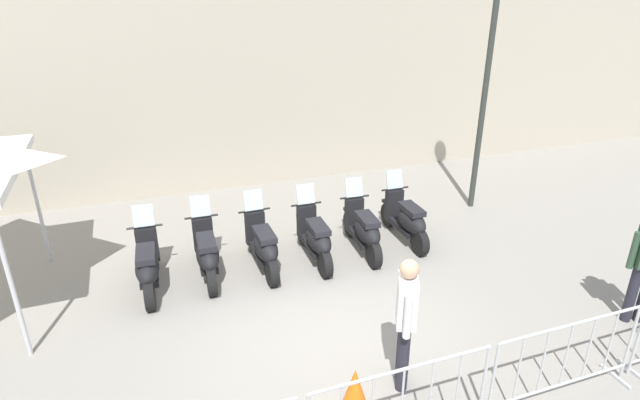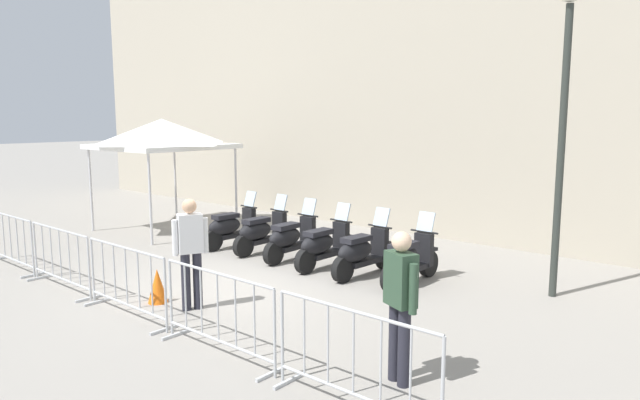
{
  "view_description": "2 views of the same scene",
  "coord_description": "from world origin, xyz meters",
  "px_view_note": "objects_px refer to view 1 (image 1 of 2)",
  "views": [
    {
      "loc": [
        -2.2,
        -5.28,
        4.53
      ],
      "look_at": [
        0.56,
        1.98,
        1.2
      ],
      "focal_mm": 28.46,
      "sensor_mm": 36.0,
      "label": 1
    },
    {
      "loc": [
        7.34,
        -6.37,
        2.95
      ],
      "look_at": [
        0.1,
        2.43,
        1.28
      ],
      "focal_mm": 31.79,
      "sensor_mm": 36.0,
      "label": 2
    }
  ],
  "objects_px": {
    "motorcycle_0": "(148,265)",
    "barrier_segment_3": "(565,362)",
    "traffic_cone": "(355,389)",
    "street_lamp": "(488,65)",
    "motorcycle_3": "(315,238)",
    "motorcycle_1": "(207,253)",
    "officer_mid_plaza": "(406,317)",
    "motorcycle_2": "(263,245)",
    "motorcycle_5": "(406,219)",
    "motorcycle_4": "(363,230)"
  },
  "relations": [
    {
      "from": "motorcycle_0",
      "to": "barrier_segment_3",
      "type": "distance_m",
      "value": 5.98
    },
    {
      "from": "motorcycle_0",
      "to": "traffic_cone",
      "type": "height_order",
      "value": "motorcycle_0"
    },
    {
      "from": "street_lamp",
      "to": "traffic_cone",
      "type": "xyz_separation_m",
      "value": [
        -4.8,
        -4.37,
        -2.76
      ]
    },
    {
      "from": "motorcycle_3",
      "to": "traffic_cone",
      "type": "height_order",
      "value": "motorcycle_3"
    },
    {
      "from": "motorcycle_1",
      "to": "street_lamp",
      "type": "relative_size",
      "value": 0.35
    },
    {
      "from": "officer_mid_plaza",
      "to": "barrier_segment_3",
      "type": "bearing_deg",
      "value": -27.88
    },
    {
      "from": "motorcycle_2",
      "to": "motorcycle_5",
      "type": "relative_size",
      "value": 1.0
    },
    {
      "from": "motorcycle_5",
      "to": "traffic_cone",
      "type": "distance_m",
      "value": 4.29
    },
    {
      "from": "motorcycle_0",
      "to": "barrier_segment_3",
      "type": "height_order",
      "value": "motorcycle_0"
    },
    {
      "from": "motorcycle_1",
      "to": "street_lamp",
      "type": "height_order",
      "value": "street_lamp"
    },
    {
      "from": "motorcycle_3",
      "to": "barrier_segment_3",
      "type": "relative_size",
      "value": 0.85
    },
    {
      "from": "motorcycle_0",
      "to": "officer_mid_plaza",
      "type": "distance_m",
      "value": 4.27
    },
    {
      "from": "motorcycle_1",
      "to": "motorcycle_2",
      "type": "height_order",
      "value": "same"
    },
    {
      "from": "motorcycle_2",
      "to": "motorcycle_5",
      "type": "bearing_deg",
      "value": 0.52
    },
    {
      "from": "motorcycle_2",
      "to": "street_lamp",
      "type": "bearing_deg",
      "value": 11.17
    },
    {
      "from": "traffic_cone",
      "to": "motorcycle_2",
      "type": "bearing_deg",
      "value": 92.91
    },
    {
      "from": "motorcycle_0",
      "to": "motorcycle_1",
      "type": "relative_size",
      "value": 1.0
    },
    {
      "from": "motorcycle_3",
      "to": "officer_mid_plaza",
      "type": "bearing_deg",
      "value": -91.03
    },
    {
      "from": "motorcycle_0",
      "to": "traffic_cone",
      "type": "distance_m",
      "value": 3.96
    },
    {
      "from": "street_lamp",
      "to": "traffic_cone",
      "type": "distance_m",
      "value": 7.05
    },
    {
      "from": "motorcycle_5",
      "to": "motorcycle_3",
      "type": "bearing_deg",
      "value": -177.35
    },
    {
      "from": "motorcycle_1",
      "to": "barrier_segment_3",
      "type": "distance_m",
      "value": 5.39
    },
    {
      "from": "motorcycle_1",
      "to": "motorcycle_3",
      "type": "relative_size",
      "value": 1.0
    },
    {
      "from": "motorcycle_5",
      "to": "barrier_segment_3",
      "type": "xyz_separation_m",
      "value": [
        -0.28,
        -4.12,
        0.07
      ]
    },
    {
      "from": "barrier_segment_3",
      "to": "street_lamp",
      "type": "relative_size",
      "value": 0.41
    },
    {
      "from": "motorcycle_0",
      "to": "motorcycle_1",
      "type": "bearing_deg",
      "value": 3.72
    },
    {
      "from": "motorcycle_5",
      "to": "officer_mid_plaza",
      "type": "relative_size",
      "value": 1.0
    },
    {
      "from": "motorcycle_2",
      "to": "street_lamp",
      "type": "distance_m",
      "value": 5.68
    },
    {
      "from": "officer_mid_plaza",
      "to": "traffic_cone",
      "type": "bearing_deg",
      "value": -167.79
    },
    {
      "from": "motorcycle_4",
      "to": "street_lamp",
      "type": "bearing_deg",
      "value": 18.63
    },
    {
      "from": "officer_mid_plaza",
      "to": "traffic_cone",
      "type": "height_order",
      "value": "officer_mid_plaza"
    },
    {
      "from": "motorcycle_5",
      "to": "street_lamp",
      "type": "xyz_separation_m",
      "value": [
        2.2,
        0.96,
        2.58
      ]
    },
    {
      "from": "motorcycle_0",
      "to": "motorcycle_1",
      "type": "distance_m",
      "value": 0.93
    },
    {
      "from": "motorcycle_0",
      "to": "motorcycle_3",
      "type": "bearing_deg",
      "value": -1.46
    },
    {
      "from": "barrier_segment_3",
      "to": "traffic_cone",
      "type": "xyz_separation_m",
      "value": [
        -2.32,
        0.71,
        -0.25
      ]
    },
    {
      "from": "motorcycle_2",
      "to": "motorcycle_5",
      "type": "distance_m",
      "value": 2.77
    },
    {
      "from": "motorcycle_1",
      "to": "traffic_cone",
      "type": "height_order",
      "value": "motorcycle_1"
    },
    {
      "from": "motorcycle_0",
      "to": "motorcycle_5",
      "type": "bearing_deg",
      "value": 0.19
    },
    {
      "from": "motorcycle_0",
      "to": "street_lamp",
      "type": "height_order",
      "value": "street_lamp"
    },
    {
      "from": "motorcycle_5",
      "to": "motorcycle_1",
      "type": "bearing_deg",
      "value": 179.3
    },
    {
      "from": "motorcycle_3",
      "to": "motorcycle_5",
      "type": "xyz_separation_m",
      "value": [
        1.85,
        0.09,
        0.0
      ]
    },
    {
      "from": "motorcycle_3",
      "to": "street_lamp",
      "type": "height_order",
      "value": "street_lamp"
    },
    {
      "from": "motorcycle_4",
      "to": "motorcycle_2",
      "type": "bearing_deg",
      "value": 177.73
    },
    {
      "from": "motorcycle_1",
      "to": "barrier_segment_3",
      "type": "xyz_separation_m",
      "value": [
        3.42,
        -4.17,
        0.07
      ]
    },
    {
      "from": "motorcycle_1",
      "to": "motorcycle_5",
      "type": "xyz_separation_m",
      "value": [
        3.7,
        -0.05,
        0.0
      ]
    },
    {
      "from": "motorcycle_0",
      "to": "traffic_cone",
      "type": "xyz_separation_m",
      "value": [
        2.03,
        -3.4,
        -0.18
      ]
    },
    {
      "from": "motorcycle_1",
      "to": "motorcycle_2",
      "type": "xyz_separation_m",
      "value": [
        0.93,
        -0.07,
        0.0
      ]
    },
    {
      "from": "motorcycle_3",
      "to": "street_lamp",
      "type": "bearing_deg",
      "value": 14.43
    },
    {
      "from": "barrier_segment_3",
      "to": "motorcycle_5",
      "type": "bearing_deg",
      "value": 86.07
    },
    {
      "from": "motorcycle_1",
      "to": "barrier_segment_3",
      "type": "relative_size",
      "value": 0.85
    }
  ]
}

